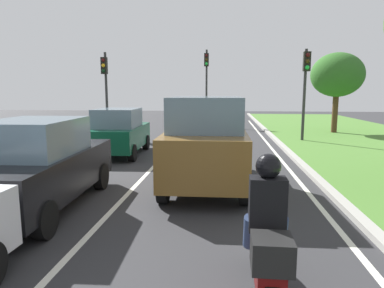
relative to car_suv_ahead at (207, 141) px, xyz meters
name	(u,v)px	position (x,y,z in m)	size (l,w,h in m)	color
ground_plane	(183,154)	(-1.12, 4.31, -1.17)	(60.00, 60.00, 0.00)	#2D2D30
lane_line_center	(166,154)	(-1.82, 4.31, -1.16)	(0.12, 32.00, 0.01)	silver
lane_line_right_edge	(278,156)	(2.48, 4.31, -1.16)	(0.12, 32.00, 0.01)	silver
curb_right	(292,155)	(2.98, 4.31, -1.11)	(0.24, 48.00, 0.12)	#9E9B93
car_suv_ahead	(207,141)	(0.00, 0.00, 0.00)	(2.01, 4.52, 2.28)	brown
car_sedan_left_lane	(38,165)	(-3.35, -2.09, -0.25)	(1.98, 4.37, 1.86)	black
car_hatchback_far	(119,132)	(-3.53, 3.97, -0.28)	(1.84, 3.76, 1.78)	#0C472D
motorcycle	(266,256)	(0.93, -4.93, -0.60)	(0.41, 1.90, 1.01)	#590A0A
rider_person	(267,202)	(0.93, -4.88, 0.02)	(0.50, 0.40, 1.16)	black
traffic_light_near_right	(306,78)	(4.25, 8.26, 1.87)	(0.32, 0.50, 4.40)	#2D2D2D
traffic_light_overhead_left	(105,80)	(-6.13, 9.96, 1.89)	(0.32, 0.50, 4.55)	#2D2D2D
traffic_light_far_median	(206,75)	(-0.87, 16.04, 2.42)	(0.32, 0.50, 5.34)	#2D2D2D
tree_roadside_far	(337,75)	(6.81, 11.85, 2.17)	(2.94, 2.94, 4.60)	#4C331E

